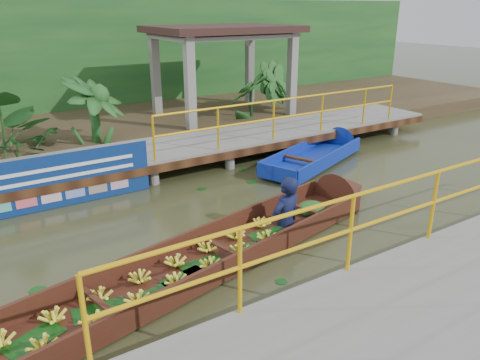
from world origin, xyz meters
TOP-DOWN VIEW (x-y plane):
  - ground at (0.00, 0.00)m, footprint 80.00×80.00m
  - land_strip at (0.00, 7.50)m, footprint 30.00×8.00m
  - far_dock at (0.02, 3.43)m, footprint 16.00×2.06m
  - pavilion at (3.00, 6.30)m, footprint 4.40×3.00m
  - foliage_backdrop at (0.00, 10.00)m, footprint 30.00×0.80m
  - vendor_boat at (-2.14, -1.16)m, footprint 10.29×3.12m
  - moored_blue_boat at (3.77, 2.14)m, footprint 4.07×2.38m
  - blue_banner at (-2.95, 2.48)m, footprint 3.47×0.04m
  - tropical_plants at (-1.75, 5.30)m, footprint 14.25×1.25m

SIDE VIEW (x-z plane):
  - ground at x=0.00m, z-range 0.00..0.00m
  - moored_blue_boat at x=3.77m, z-range -0.30..0.64m
  - land_strip at x=0.00m, z-range 0.00..0.45m
  - vendor_boat at x=-2.14m, z-range -0.87..1.37m
  - far_dock at x=0.02m, z-range -0.35..1.30m
  - blue_banner at x=-2.95m, z-range 0.01..1.10m
  - tropical_plants at x=-1.75m, z-range 0.45..2.01m
  - foliage_backdrop at x=0.00m, z-range 0.00..4.00m
  - pavilion at x=3.00m, z-range 1.32..4.32m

